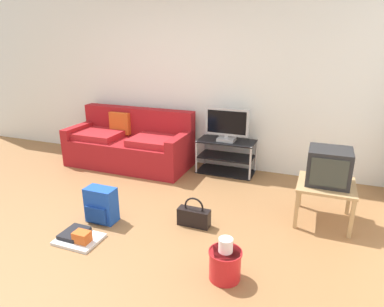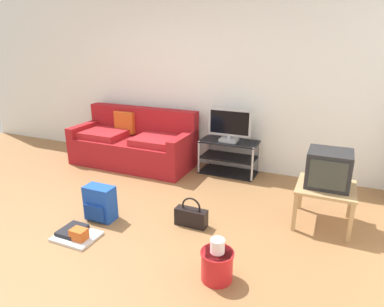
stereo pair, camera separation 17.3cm
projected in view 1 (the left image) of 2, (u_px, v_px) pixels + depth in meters
ground_plane at (97, 233)px, 3.55m from camera, size 9.00×9.80×0.02m
wall_back at (185, 79)px, 5.28m from camera, size 9.00×0.10×2.70m
couch at (130, 145)px, 5.41m from camera, size 1.95×0.86×0.88m
tv_stand at (226, 157)px, 5.09m from camera, size 0.85×0.43×0.51m
flat_tv at (227, 125)px, 4.92m from camera, size 0.64×0.22×0.49m
side_table at (326, 189)px, 3.66m from camera, size 0.60×0.60×0.45m
crt_tv at (329, 166)px, 3.60m from camera, size 0.44×0.42×0.39m
backpack at (101, 205)px, 3.72m from camera, size 0.34×0.26×0.39m
handbag at (194, 216)px, 3.65m from camera, size 0.36×0.13×0.33m
cleaning_bucket at (225, 262)px, 2.82m from camera, size 0.28×0.28×0.39m
floor_tray at (79, 237)px, 3.39m from camera, size 0.43×0.35×0.14m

